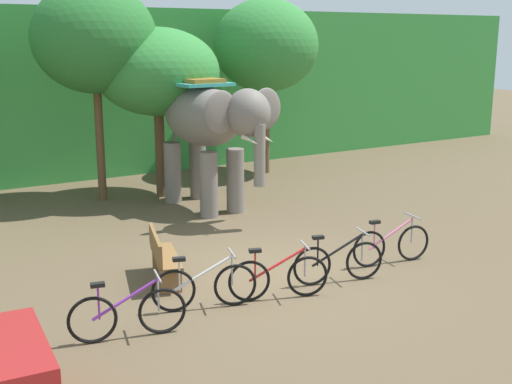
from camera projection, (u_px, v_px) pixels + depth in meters
The scene contains 12 objects.
ground_plane at pixel (269, 273), 12.16m from camera, with size 80.00×80.00×0.00m, color brown.
foliage_hedge at pixel (66, 89), 22.08m from camera, with size 36.00×6.00×5.14m, color #338438.
tree_center_right at pixel (94, 38), 16.61m from camera, with size 3.16×3.16×5.64m.
tree_center_left at pixel (157, 72), 17.25m from camera, with size 3.28×3.28×4.53m.
tree_right at pixel (266, 46), 20.25m from camera, with size 3.25×3.25×5.44m.
elephant at pixel (209, 123), 16.12m from camera, with size 2.09×4.19×3.78m.
bike_purple at pixel (127, 314), 9.44m from camera, with size 1.68×0.57×0.92m.
bike_white at pixel (204, 286), 10.47m from camera, with size 1.65×0.66×0.92m.
bike_red at pixel (278, 277), 10.87m from camera, with size 1.64×0.69×0.92m.
bike_black at pixel (338, 262), 11.61m from camera, with size 1.67×0.61×0.92m.
bike_pink at pixel (391, 244), 12.58m from camera, with size 1.70×0.52×0.92m.
wooden_bench at pixel (162, 256), 11.65m from camera, with size 0.82×1.55×0.89m.
Camera 1 is at (-6.22, -9.66, 4.27)m, focal length 46.02 mm.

